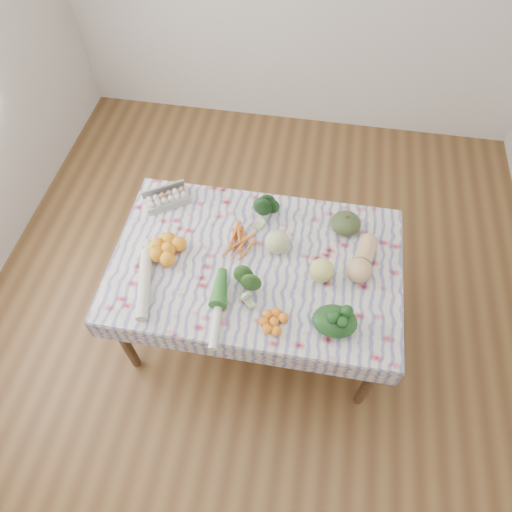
% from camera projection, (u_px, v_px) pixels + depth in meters
% --- Properties ---
extents(ground, '(4.50, 4.50, 0.00)m').
position_uv_depth(ground, '(256.00, 321.00, 3.24)').
color(ground, brown).
rests_on(ground, ground).
extents(dining_table, '(1.60, 1.00, 0.75)m').
position_uv_depth(dining_table, '(256.00, 270.00, 2.69)').
color(dining_table, brown).
rests_on(dining_table, ground).
extents(tablecloth, '(1.66, 1.06, 0.01)m').
position_uv_depth(tablecloth, '(256.00, 262.00, 2.62)').
color(tablecloth, silver).
rests_on(tablecloth, dining_table).
extents(egg_carton, '(0.29, 0.24, 0.07)m').
position_uv_depth(egg_carton, '(167.00, 200.00, 2.83)').
color(egg_carton, '#B0B1AB').
rests_on(egg_carton, tablecloth).
extents(carrot_bunch, '(0.30, 0.28, 0.04)m').
position_uv_depth(carrot_bunch, '(240.00, 243.00, 2.67)').
color(carrot_bunch, orange).
rests_on(carrot_bunch, tablecloth).
extents(kale_bunch, '(0.19, 0.18, 0.13)m').
position_uv_depth(kale_bunch, '(265.00, 212.00, 2.74)').
color(kale_bunch, '#133314').
rests_on(kale_bunch, tablecloth).
extents(kabocha_squash, '(0.21, 0.21, 0.12)m').
position_uv_depth(kabocha_squash, '(346.00, 223.00, 2.70)').
color(kabocha_squash, '#3D4E28').
rests_on(kabocha_squash, tablecloth).
extents(cabbage, '(0.19, 0.19, 0.14)m').
position_uv_depth(cabbage, '(277.00, 242.00, 2.61)').
color(cabbage, '#B8C982').
rests_on(cabbage, tablecloth).
extents(butternut_squash, '(0.20, 0.32, 0.14)m').
position_uv_depth(butternut_squash, '(363.00, 258.00, 2.55)').
color(butternut_squash, tan).
rests_on(butternut_squash, tablecloth).
extents(orange_cluster, '(0.35, 0.35, 0.09)m').
position_uv_depth(orange_cluster, '(168.00, 249.00, 2.61)').
color(orange_cluster, orange).
rests_on(orange_cluster, tablecloth).
extents(broccoli, '(0.22, 0.22, 0.12)m').
position_uv_depth(broccoli, '(242.00, 287.00, 2.45)').
color(broccoli, '#254E1B').
rests_on(broccoli, tablecloth).
extents(mandarin_cluster, '(0.23, 0.23, 0.06)m').
position_uv_depth(mandarin_cluster, '(274.00, 321.00, 2.37)').
color(mandarin_cluster, orange).
rests_on(mandarin_cluster, tablecloth).
extents(grapefruit, '(0.18, 0.18, 0.14)m').
position_uv_depth(grapefruit, '(322.00, 270.00, 2.50)').
color(grapefruit, '#DCD96C').
rests_on(grapefruit, tablecloth).
extents(spinach_bag, '(0.26, 0.22, 0.10)m').
position_uv_depth(spinach_bag, '(335.00, 321.00, 2.35)').
color(spinach_bag, '#143814').
rests_on(spinach_bag, tablecloth).
extents(daikon, '(0.17, 0.46, 0.07)m').
position_uv_depth(daikon, '(144.00, 284.00, 2.49)').
color(daikon, beige).
rests_on(daikon, tablecloth).
extents(leek, '(0.09, 0.45, 0.05)m').
position_uv_depth(leek, '(218.00, 310.00, 2.41)').
color(leek, white).
rests_on(leek, tablecloth).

